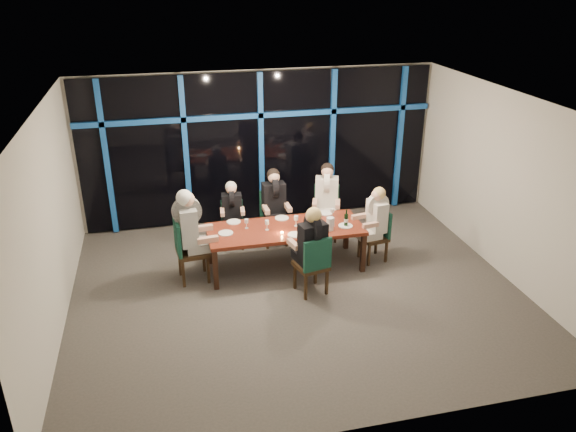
{
  "coord_description": "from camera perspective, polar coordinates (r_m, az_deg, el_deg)",
  "views": [
    {
      "loc": [
        -1.9,
        -7.47,
        4.75
      ],
      "look_at": [
        0.0,
        0.6,
        1.05
      ],
      "focal_mm": 35.0,
      "sensor_mm": 36.0,
      "label": 1
    }
  ],
  "objects": [
    {
      "name": "chair_far_mid",
      "position": [
        10.38,
        -1.5,
        0.19
      ],
      "size": [
        0.47,
        0.47,
        0.99
      ],
      "rotation": [
        0.0,
        0.0,
        0.03
      ],
      "color": "#311F10",
      "rests_on": "ground"
    },
    {
      "name": "diner_far_right",
      "position": [
        10.38,
        3.95,
        2.58
      ],
      "size": [
        0.6,
        0.69,
        0.98
      ],
      "rotation": [
        0.0,
        0.0,
        -0.32
      ],
      "color": "silver",
      "rests_on": "ground"
    },
    {
      "name": "plate_near_mid",
      "position": [
        9.13,
        0.71,
        -1.91
      ],
      "size": [
        0.24,
        0.24,
        0.01
      ],
      "primitive_type": "cylinder",
      "color": "white",
      "rests_on": "dining_table"
    },
    {
      "name": "plate_end_left",
      "position": [
        9.23,
        -6.34,
        -1.74
      ],
      "size": [
        0.24,
        0.24,
        0.01
      ],
      "primitive_type": "cylinder",
      "color": "white",
      "rests_on": "dining_table"
    },
    {
      "name": "room",
      "position": [
        8.18,
        0.97,
        4.57
      ],
      "size": [
        7.04,
        7.0,
        3.02
      ],
      "color": "#524C48",
      "rests_on": "ground"
    },
    {
      "name": "diner_far_mid",
      "position": [
        10.15,
        -1.41,
        2.03
      ],
      "size": [
        0.5,
        0.62,
        0.97
      ],
      "rotation": [
        0.0,
        0.0,
        0.03
      ],
      "color": "black",
      "rests_on": "ground"
    },
    {
      "name": "wine_glass_b",
      "position": [
        9.39,
        0.83,
        -0.27
      ],
      "size": [
        0.07,
        0.07,
        0.18
      ],
      "color": "white",
      "rests_on": "dining_table"
    },
    {
      "name": "diner_end_left",
      "position": [
        9.04,
        -9.91,
        -0.63
      ],
      "size": [
        0.7,
        0.56,
        1.06
      ],
      "rotation": [
        0.0,
        0.0,
        1.66
      ],
      "color": "black",
      "rests_on": "ground"
    },
    {
      "name": "plate_far_left",
      "position": [
        9.62,
        -5.54,
        -0.6
      ],
      "size": [
        0.24,
        0.24,
        0.01
      ],
      "primitive_type": "cylinder",
      "color": "white",
      "rests_on": "dining_table"
    },
    {
      "name": "diner_far_left",
      "position": [
        10.11,
        -5.72,
        1.07
      ],
      "size": [
        0.45,
        0.55,
        0.84
      ],
      "rotation": [
        0.0,
        0.0,
        -0.09
      ],
      "color": "black",
      "rests_on": "ground"
    },
    {
      "name": "plate_far_mid",
      "position": [
        9.72,
        -0.63,
        -0.21
      ],
      "size": [
        0.24,
        0.24,
        0.01
      ],
      "primitive_type": "cylinder",
      "color": "white",
      "rests_on": "dining_table"
    },
    {
      "name": "chair_end_right",
      "position": [
        9.88,
        9.1,
        -1.64
      ],
      "size": [
        0.49,
        0.49,
        0.93
      ],
      "rotation": [
        0.0,
        0.0,
        4.87
      ],
      "color": "#311F10",
      "rests_on": "ground"
    },
    {
      "name": "wine_glass_d",
      "position": [
        9.34,
        -4.25,
        -0.58
      ],
      "size": [
        0.06,
        0.06,
        0.16
      ],
      "color": "silver",
      "rests_on": "dining_table"
    },
    {
      "name": "chair_far_right",
      "position": [
        10.61,
        3.9,
        0.74
      ],
      "size": [
        0.59,
        0.59,
        1.01
      ],
      "rotation": [
        0.0,
        0.0,
        -0.32
      ],
      "color": "#311F10",
      "rests_on": "ground"
    },
    {
      "name": "chair_far_left",
      "position": [
        10.31,
        -5.67,
        -0.53
      ],
      "size": [
        0.43,
        0.43,
        0.86
      ],
      "rotation": [
        0.0,
        0.0,
        -0.09
      ],
      "color": "#311F10",
      "rests_on": "ground"
    },
    {
      "name": "wine_glass_a",
      "position": [
        9.26,
        -2.15,
        -0.7
      ],
      "size": [
        0.07,
        0.07,
        0.17
      ],
      "color": "silver",
      "rests_on": "dining_table"
    },
    {
      "name": "tea_light",
      "position": [
        9.18,
        -0.61,
        -1.71
      ],
      "size": [
        0.05,
        0.05,
        0.03
      ],
      "primitive_type": "cylinder",
      "color": "#FFAD4C",
      "rests_on": "dining_table"
    },
    {
      "name": "dining_table",
      "position": [
        9.41,
        -0.28,
        -1.56
      ],
      "size": [
        2.6,
        1.0,
        0.75
      ],
      "color": "maroon",
      "rests_on": "ground"
    },
    {
      "name": "wine_bottle",
      "position": [
        9.44,
        5.92,
        -0.4
      ],
      "size": [
        0.07,
        0.07,
        0.3
      ],
      "rotation": [
        0.0,
        0.0,
        -0.18
      ],
      "color": "black",
      "rests_on": "dining_table"
    },
    {
      "name": "plate_far_right",
      "position": [
        9.94,
        3.85,
        0.3
      ],
      "size": [
        0.24,
        0.24,
        0.01
      ],
      "primitive_type": "cylinder",
      "color": "white",
      "rests_on": "dining_table"
    },
    {
      "name": "diner_end_right",
      "position": [
        9.69,
        8.84,
        0.24
      ],
      "size": [
        0.61,
        0.5,
        0.9
      ],
      "rotation": [
        0.0,
        0.0,
        4.87
      ],
      "color": "silver",
      "rests_on": "ground"
    },
    {
      "name": "chair_near_mid",
      "position": [
        8.71,
        2.63,
        -4.75
      ],
      "size": [
        0.56,
        0.56,
        1.01
      ],
      "rotation": [
        0.0,
        0.0,
        3.36
      ],
      "color": "#311F10",
      "rests_on": "ground"
    },
    {
      "name": "diner_near_mid",
      "position": [
        8.59,
        2.41,
        -2.18
      ],
      "size": [
        0.56,
        0.67,
        0.98
      ],
      "rotation": [
        0.0,
        0.0,
        3.36
      ],
      "color": "black",
      "rests_on": "ground"
    },
    {
      "name": "wine_glass_c",
      "position": [
        9.4,
        2.22,
        -0.3
      ],
      "size": [
        0.07,
        0.07,
        0.17
      ],
      "color": "white",
      "rests_on": "dining_table"
    },
    {
      "name": "water_pitcher",
      "position": [
        9.29,
        4.29,
        -0.79
      ],
      "size": [
        0.14,
        0.12,
        0.22
      ],
      "rotation": [
        0.0,
        0.0,
        -0.36
      ],
      "color": "silver",
      "rests_on": "dining_table"
    },
    {
      "name": "window_wall",
      "position": [
        11.05,
        -2.74,
        7.19
      ],
      "size": [
        6.86,
        0.43,
        2.94
      ],
      "color": "black",
      "rests_on": "ground"
    },
    {
      "name": "wine_glass_e",
      "position": [
        9.76,
        4.52,
        0.51
      ],
      "size": [
        0.06,
        0.06,
        0.16
      ],
      "color": "silver",
      "rests_on": "dining_table"
    },
    {
      "name": "plate_end_right",
      "position": [
        9.48,
        5.86,
        -0.99
      ],
      "size": [
        0.24,
        0.24,
        0.01
      ],
      "primitive_type": "cylinder",
      "color": "white",
      "rests_on": "dining_table"
    },
    {
      "name": "chair_end_left",
      "position": [
        9.21,
        -10.29,
        -3.12
      ],
      "size": [
        0.54,
        0.54,
        1.08
      ],
      "rotation": [
        0.0,
        0.0,
        1.66
      ],
      "color": "#311F10",
      "rests_on": "ground"
    }
  ]
}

